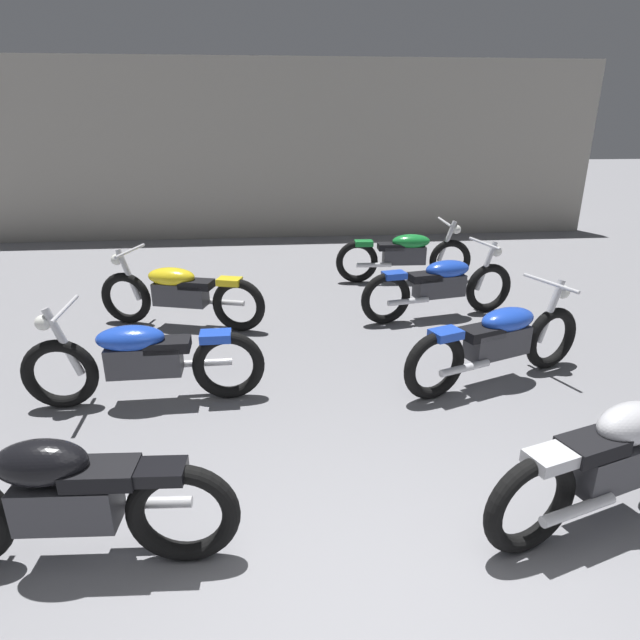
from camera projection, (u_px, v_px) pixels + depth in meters
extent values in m
cube|color=#9E998E|center=(289.00, 151.00, 11.31)|extent=(13.26, 0.24, 3.60)
torus|color=black|center=(183.00, 514.00, 3.15)|extent=(0.68, 0.15, 0.67)
cube|color=#38383D|center=(68.00, 503.00, 3.09)|extent=(0.58, 0.27, 0.28)
ellipsoid|color=black|center=(41.00, 463.00, 2.99)|extent=(0.54, 0.31, 0.26)
cube|color=black|center=(102.00, 473.00, 3.03)|extent=(0.41, 0.26, 0.10)
cube|color=black|center=(161.00, 472.00, 3.04)|extent=(0.29, 0.22, 0.08)
cylinder|color=silver|center=(146.00, 503.00, 3.27)|extent=(0.55, 0.10, 0.07)
torus|color=black|center=(60.00, 374.00, 4.85)|extent=(0.67, 0.12, 0.67)
torus|color=black|center=(229.00, 366.00, 5.01)|extent=(0.67, 0.12, 0.67)
cylinder|color=silver|center=(64.00, 342.00, 4.74)|extent=(0.27, 0.08, 0.66)
cube|color=#38383D|center=(145.00, 360.00, 4.89)|extent=(0.66, 0.25, 0.28)
ellipsoid|color=blue|center=(130.00, 338.00, 4.80)|extent=(0.61, 0.33, 0.22)
cube|color=black|center=(168.00, 345.00, 4.87)|extent=(0.40, 0.25, 0.10)
cube|color=blue|center=(216.00, 336.00, 4.89)|extent=(0.28, 0.21, 0.08)
cylinder|color=silver|center=(65.00, 309.00, 4.64)|extent=(0.05, 0.68, 0.04)
sphere|color=white|center=(43.00, 323.00, 4.66)|extent=(0.14, 0.14, 0.14)
cylinder|color=silver|center=(203.00, 363.00, 5.11)|extent=(0.55, 0.08, 0.07)
torus|color=black|center=(126.00, 298.00, 6.85)|extent=(0.67, 0.29, 0.67)
torus|color=black|center=(239.00, 305.00, 6.59)|extent=(0.67, 0.29, 0.67)
cylinder|color=silver|center=(129.00, 275.00, 6.73)|extent=(0.28, 0.14, 0.66)
cube|color=#38383D|center=(181.00, 294.00, 6.69)|extent=(0.70, 0.42, 0.28)
ellipsoid|color=yellow|center=(171.00, 277.00, 6.62)|extent=(0.67, 0.48, 0.22)
cube|color=black|center=(196.00, 284.00, 6.60)|extent=(0.45, 0.34, 0.10)
cube|color=yellow|center=(229.00, 281.00, 6.50)|extent=(0.32, 0.27, 0.08)
cylinder|color=silver|center=(130.00, 251.00, 6.61)|extent=(0.23, 0.66, 0.04)
sphere|color=white|center=(116.00, 260.00, 6.68)|extent=(0.14, 0.14, 0.14)
cylinder|color=silver|center=(223.00, 302.00, 6.76)|extent=(0.55, 0.22, 0.07)
torus|color=black|center=(530.00, 505.00, 3.23)|extent=(0.67, 0.31, 0.67)
cube|color=#38383D|center=(612.00, 465.00, 3.43)|extent=(0.62, 0.40, 0.28)
ellipsoid|color=#B7B7BC|center=(632.00, 423.00, 3.37)|extent=(0.58, 0.42, 0.26)
cube|color=black|center=(592.00, 446.00, 3.28)|extent=(0.45, 0.35, 0.10)
cube|color=#B7B7BC|center=(551.00, 458.00, 3.16)|extent=(0.33, 0.28, 0.08)
cylinder|color=silver|center=(578.00, 510.00, 3.21)|extent=(0.55, 0.23, 0.07)
torus|color=black|center=(551.00, 338.00, 5.62)|extent=(0.67, 0.34, 0.67)
torus|color=black|center=(435.00, 366.00, 5.01)|extent=(0.67, 0.34, 0.67)
cylinder|color=silver|center=(550.00, 312.00, 5.48)|extent=(0.28, 0.16, 0.66)
cube|color=#38383D|center=(497.00, 342.00, 5.28)|extent=(0.70, 0.45, 0.28)
ellipsoid|color=blue|center=(508.00, 319.00, 5.24)|extent=(0.67, 0.51, 0.22)
cube|color=black|center=(481.00, 332.00, 5.14)|extent=(0.46, 0.36, 0.10)
cube|color=blue|center=(446.00, 334.00, 4.94)|extent=(0.33, 0.28, 0.08)
cylinder|color=silver|center=(550.00, 283.00, 5.34)|extent=(0.27, 0.65, 0.04)
sphere|color=white|center=(563.00, 292.00, 5.47)|extent=(0.14, 0.14, 0.14)
cylinder|color=silver|center=(465.00, 368.00, 5.01)|extent=(0.54, 0.26, 0.07)
torus|color=black|center=(489.00, 288.00, 7.25)|extent=(0.68, 0.24, 0.67)
torus|color=black|center=(386.00, 299.00, 6.83)|extent=(0.68, 0.24, 0.67)
cylinder|color=silver|center=(486.00, 266.00, 7.11)|extent=(0.28, 0.12, 0.66)
cube|color=#38383D|center=(439.00, 286.00, 7.00)|extent=(0.69, 0.37, 0.28)
ellipsoid|color=blue|center=(448.00, 269.00, 6.95)|extent=(0.65, 0.43, 0.22)
cube|color=black|center=(425.00, 277.00, 6.89)|extent=(0.44, 0.31, 0.10)
cube|color=blue|center=(394.00, 275.00, 6.75)|extent=(0.31, 0.25, 0.08)
cylinder|color=silver|center=(484.00, 243.00, 6.99)|extent=(0.17, 0.67, 0.04)
sphere|color=white|center=(497.00, 251.00, 7.08)|extent=(0.14, 0.14, 0.14)
cylinder|color=silver|center=(408.00, 301.00, 6.79)|extent=(0.55, 0.18, 0.07)
torus|color=black|center=(450.00, 260.00, 8.62)|extent=(0.67, 0.13, 0.67)
torus|color=black|center=(357.00, 262.00, 8.53)|extent=(0.67, 0.13, 0.67)
cylinder|color=silver|center=(447.00, 241.00, 8.50)|extent=(0.28, 0.08, 0.66)
cube|color=#38383D|center=(404.00, 255.00, 8.54)|extent=(0.67, 0.26, 0.28)
ellipsoid|color=#197F33|center=(411.00, 241.00, 8.47)|extent=(0.61, 0.34, 0.22)
cube|color=black|center=(391.00, 247.00, 8.48)|extent=(0.41, 0.25, 0.10)
cube|color=#197F33|center=(364.00, 243.00, 8.43)|extent=(0.29, 0.21, 0.08)
cylinder|color=silver|center=(445.00, 222.00, 8.39)|extent=(0.06, 0.68, 0.04)
sphere|color=white|center=(456.00, 229.00, 8.44)|extent=(0.14, 0.14, 0.14)
cylinder|color=silver|center=(374.00, 265.00, 8.43)|extent=(0.55, 0.09, 0.07)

